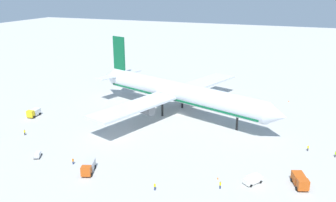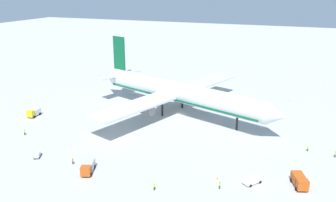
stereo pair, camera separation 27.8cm
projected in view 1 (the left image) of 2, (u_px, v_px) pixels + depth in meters
name	position (u px, v px, depth m)	size (l,w,h in m)	color
ground_plane	(180.00, 114.00, 123.24)	(600.00, 600.00, 0.00)	#B2B2AD
airliner	(177.00, 92.00, 121.61)	(74.42, 67.36, 23.94)	silver
service_truck_0	(34.00, 113.00, 120.28)	(2.92, 5.15, 2.65)	yellow
service_truck_2	(300.00, 180.00, 78.44)	(4.14, 6.10, 2.71)	#BF4C14
service_truck_3	(88.00, 167.00, 84.29)	(4.11, 6.30, 2.63)	#BF4C14
service_van	(253.00, 179.00, 79.77)	(4.17, 4.74, 1.97)	white
baggage_cart_0	(107.00, 77.00, 171.23)	(1.65, 3.28, 0.40)	gray
baggage_cart_1	(38.00, 155.00, 91.93)	(2.61, 3.51, 1.35)	#595B60
ground_worker_0	(73.00, 161.00, 88.29)	(0.55, 0.55, 1.66)	navy
ground_worker_1	(308.00, 148.00, 95.30)	(0.44, 0.44, 1.69)	#3F3F47
ground_worker_2	(25.00, 132.00, 105.46)	(0.54, 0.54, 1.75)	black
ground_worker_3	(220.00, 185.00, 77.66)	(0.50, 0.50, 1.77)	navy
ground_worker_4	(336.00, 154.00, 91.88)	(0.51, 0.51, 1.75)	#3F3F47
ground_worker_5	(155.00, 187.00, 77.09)	(0.56, 0.56, 1.77)	navy
traffic_cone_0	(218.00, 178.00, 81.66)	(0.36, 0.36, 0.55)	orange
traffic_cone_1	(289.00, 101.00, 135.88)	(0.36, 0.36, 0.55)	orange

